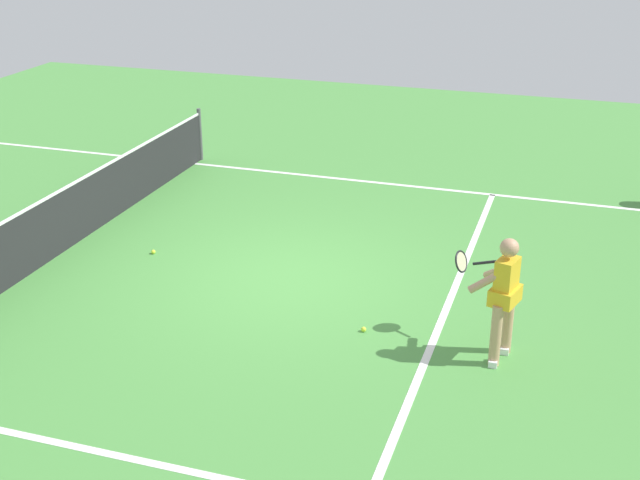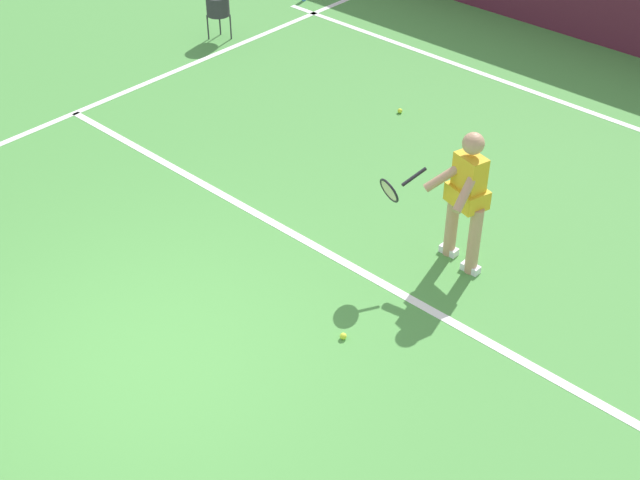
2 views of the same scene
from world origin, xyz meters
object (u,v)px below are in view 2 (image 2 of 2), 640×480
at_px(tennis_player, 464,195).
at_px(tennis_ball_far, 343,336).
at_px(tennis_ball_mid, 400,111).
at_px(ball_hopper, 218,6).

height_order(tennis_player, tennis_ball_far, tennis_player).
distance_m(tennis_player, tennis_ball_mid, 3.42).
height_order(tennis_player, tennis_ball_mid, tennis_player).
relative_size(tennis_ball_far, ball_hopper, 0.09).
relative_size(tennis_player, ball_hopper, 2.09).
xyz_separation_m(tennis_ball_far, ball_hopper, (6.02, -3.88, 0.51)).
bearing_deg(tennis_player, tennis_ball_mid, -41.26).
height_order(tennis_player, ball_hopper, tennis_player).
xyz_separation_m(tennis_player, ball_hopper, (6.12, -2.19, -0.30)).
bearing_deg(tennis_ball_mid, tennis_player, 138.74).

